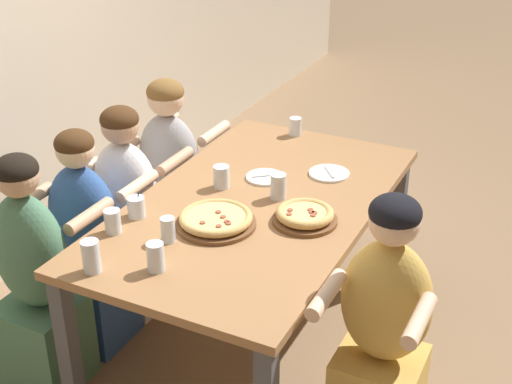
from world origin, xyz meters
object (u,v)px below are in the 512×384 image
cocktail_glass_blue (136,208)px  drinking_glass_e (156,257)px  drinking_glass_a (168,230)px  diner_far_left (36,286)px  diner_far_midleft (88,250)px  drinking_glass_f (278,188)px  drinking_glass_c (221,178)px  drinking_glass_g (295,128)px  drinking_glass_d (91,258)px  empty_plate_b (265,177)px  diner_far_center (129,218)px  pizza_board_second (216,220)px  pizza_board_main (305,216)px  diner_near_midleft (382,337)px  drinking_glass_b (113,223)px  empty_plate_a (329,173)px  diner_far_midright (171,185)px

cocktail_glass_blue → drinking_glass_e: bearing=-135.7°
drinking_glass_a → diner_far_left: (-0.22, 0.56, -0.32)m
diner_far_midleft → drinking_glass_f: bearing=26.7°
drinking_glass_c → drinking_glass_g: drinking_glass_c is taller
drinking_glass_e → drinking_glass_g: 1.49m
drinking_glass_d → drinking_glass_c: bearing=-6.6°
drinking_glass_a → empty_plate_b: bearing=-8.2°
diner_far_center → diner_far_left: (-0.70, 0.00, 0.01)m
pizza_board_second → diner_far_left: 0.85m
pizza_board_main → empty_plate_b: pizza_board_main is taller
cocktail_glass_blue → diner_near_midleft: diner_near_midleft is taller
drinking_glass_b → diner_near_midleft: size_ratio=0.09×
cocktail_glass_blue → empty_plate_a: bearing=-38.1°
pizza_board_second → empty_plate_b: size_ratio=1.85×
drinking_glass_c → diner_far_midright: bearing=56.0°
empty_plate_a → drinking_glass_a: (-0.89, 0.37, 0.05)m
pizza_board_main → diner_near_midleft: (-0.29, -0.46, -0.29)m
drinking_glass_e → drinking_glass_f: (0.76, -0.17, -0.01)m
drinking_glass_g → diner_far_center: bearing=144.4°
pizza_board_main → drinking_glass_g: size_ratio=2.82×
drinking_glass_a → drinking_glass_c: (0.53, 0.04, -0.00)m
diner_far_left → diner_far_center: bearing=90.0°
drinking_glass_c → drinking_glass_f: drinking_glass_f is taller
drinking_glass_b → drinking_glass_c: drinking_glass_c is taller
diner_far_midleft → diner_far_left: 0.36m
drinking_glass_b → drinking_glass_c: size_ratio=0.95×
empty_plate_b → drinking_glass_c: (-0.18, 0.14, 0.04)m
diner_far_midleft → pizza_board_main: bearing=14.3°
drinking_glass_g → diner_far_left: (-1.50, 0.58, -0.31)m
empty_plate_b → drinking_glass_g: 0.58m
drinking_glass_c → pizza_board_second: bearing=-155.0°
drinking_glass_b → diner_near_midleft: bearing=-82.6°
drinking_glass_g → pizza_board_second: bearing=-174.7°
drinking_glass_b → empty_plate_b: bearing=-25.0°
diner_far_midright → empty_plate_b: bearing=-14.5°
empty_plate_a → pizza_board_main: bearing=-171.2°
pizza_board_main → diner_far_midleft: size_ratio=0.25×
drinking_glass_b → drinking_glass_g: bearing=-11.2°
drinking_glass_b → diner_far_midright: diner_far_midright is taller
drinking_glass_a → diner_far_midleft: bearing=75.9°
pizza_board_main → empty_plate_a: (0.49, 0.08, -0.02)m
drinking_glass_g → drinking_glass_a: bearing=179.4°
diner_far_left → pizza_board_second: bearing=31.6°
empty_plate_b → drinking_glass_b: bearing=155.0°
diner_far_left → diner_far_midright: size_ratio=1.01×
diner_far_midleft → diner_far_left: bearing=-90.0°
empty_plate_a → drinking_glass_a: 0.97m
drinking_glass_a → empty_plate_a: bearing=-22.4°
pizza_board_second → drinking_glass_a: bearing=150.3°
drinking_glass_a → diner_far_center: size_ratio=0.10×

